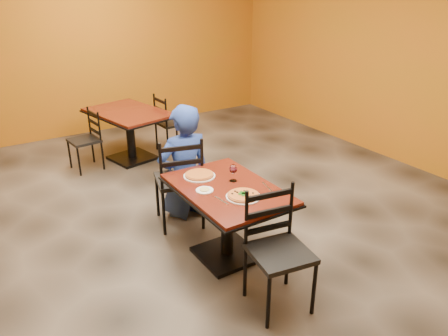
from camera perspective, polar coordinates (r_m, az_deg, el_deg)
floor at (r=4.75m, az=-2.89°, el=-8.45°), size 7.00×8.00×0.01m
wall_back at (r=7.84m, az=-18.32°, el=14.98°), size 7.00×0.01×3.00m
wall_right at (r=6.57m, az=25.06°, el=12.53°), size 0.01×8.00×3.00m
table_main at (r=4.10m, az=0.44°, el=-4.98°), size 0.83×1.23×0.75m
table_second at (r=6.57m, az=-12.28°, el=5.70°), size 1.13×1.45×0.75m
chair_main_near at (r=3.56m, az=7.37°, el=-11.09°), size 0.52×0.52×1.01m
chair_main_far at (r=4.72m, az=-5.97°, el=-1.56°), size 0.58×0.58×1.04m
chair_second_left at (r=6.43m, az=-17.85°, el=3.42°), size 0.42×0.42×0.85m
chair_second_right at (r=6.85m, az=-6.87°, el=5.87°), size 0.43×0.43×0.91m
diner at (r=4.88m, az=-5.26°, el=0.96°), size 0.65×0.44×1.30m
plate_main at (r=3.83m, az=2.55°, el=-3.77°), size 0.31×0.31×0.01m
pizza_main at (r=3.83m, az=2.56°, el=-3.56°), size 0.28×0.28×0.02m
plate_far at (r=4.23m, az=-3.24°, el=-1.05°), size 0.31×0.31×0.01m
pizza_far at (r=4.23m, az=-3.24°, el=-0.85°), size 0.28×0.28×0.02m
side_plate at (r=3.95m, az=-2.56°, el=-2.93°), size 0.16×0.16×0.01m
dip at (r=3.94m, az=-2.56°, el=-2.81°), size 0.09×0.09×0.01m
wine_glass at (r=4.10m, az=1.21°, el=-0.57°), size 0.08×0.08×0.18m
fork at (r=3.78m, az=-0.33°, el=-4.26°), size 0.03×0.19×0.00m
knife at (r=4.04m, az=5.68°, el=-2.45°), size 0.06×0.21×0.00m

